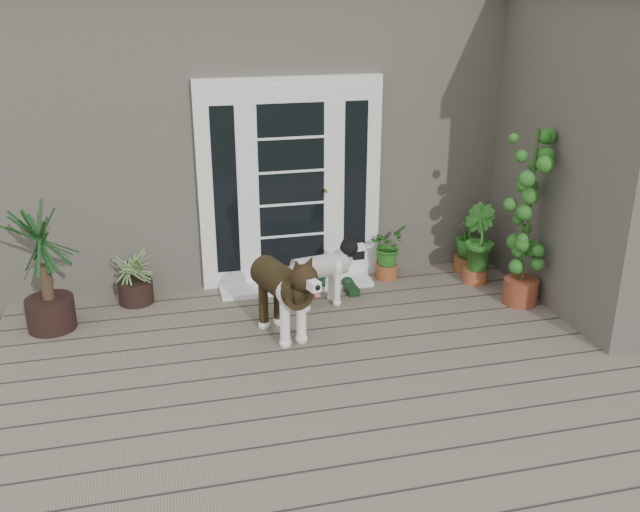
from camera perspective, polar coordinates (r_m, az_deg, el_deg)
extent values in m
cube|color=#6B5B4C|center=(5.77, 4.25, -10.56)|extent=(6.20, 4.60, 0.12)
cube|color=#665E54|center=(9.18, -3.81, 11.37)|extent=(7.40, 4.00, 3.10)
cube|color=#665E54|center=(7.46, 23.69, 7.43)|extent=(1.60, 2.40, 3.10)
cube|color=white|center=(7.25, -2.39, 5.93)|extent=(1.90, 0.14, 2.15)
cube|color=white|center=(7.41, -1.96, -2.33)|extent=(1.60, 0.40, 0.05)
imported|color=#225518|center=(7.58, 5.47, -0.05)|extent=(0.55, 0.55, 0.50)
imported|color=#164C15|center=(7.60, 12.64, 0.12)|extent=(0.46, 0.46, 0.63)
imported|color=#195217|center=(7.92, 11.98, 0.70)|extent=(0.47, 0.47, 0.54)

